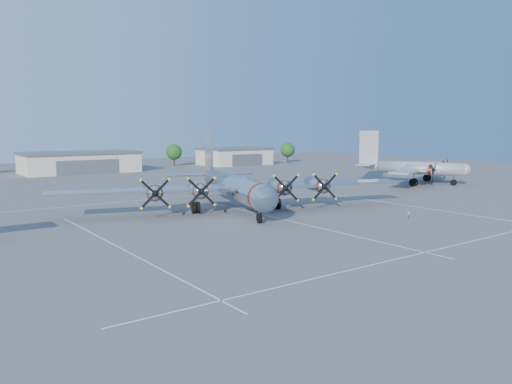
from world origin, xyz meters
TOP-DOWN VIEW (x-y plane):
  - ground at (0.00, 0.00)m, footprint 260.00×260.00m
  - parking_lines at (0.00, -1.75)m, footprint 60.00×50.08m
  - hangar_center at (0.00, 81.96)m, footprint 28.60×14.60m
  - hangar_east at (48.00, 81.96)m, footprint 20.60×14.60m
  - tree_east at (30.00, 88.00)m, footprint 4.80×4.80m
  - tree_far_east at (68.00, 80.00)m, footprint 4.80×4.80m
  - main_bomber_b29 at (-0.44, 9.38)m, footprint 56.76×46.58m
  - twin_engine_east at (48.27, 15.04)m, footprint 40.81×35.41m
  - info_placard at (12.94, -10.40)m, footprint 0.46×0.17m

SIDE VIEW (x-z plane):
  - ground at x=0.00m, z-range 0.00..0.00m
  - main_bomber_b29 at x=-0.44m, z-range -5.42..5.42m
  - twin_engine_east at x=48.27m, z-range -5.42..5.42m
  - parking_lines at x=0.00m, z-range 0.00..0.01m
  - info_placard at x=12.94m, z-range 0.18..1.09m
  - hangar_center at x=0.00m, z-range 0.01..5.41m
  - hangar_east at x=48.00m, z-range 0.01..5.41m
  - tree_east at x=30.00m, z-range 0.90..7.54m
  - tree_far_east at x=68.00m, z-range 0.90..7.54m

